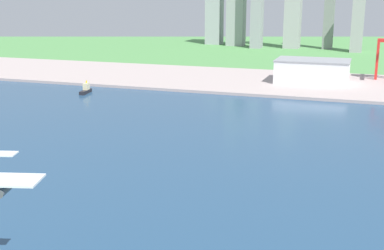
{
  "coord_description": "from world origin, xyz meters",
  "views": [
    {
      "loc": [
        88.43,
        24.33,
        79.62
      ],
      "look_at": [
        19.93,
        224.98,
        25.21
      ],
      "focal_mm": 47.52,
      "sensor_mm": 36.0,
      "label": 1
    }
  ],
  "objects": [
    {
      "name": "ground_plane",
      "position": [
        0.0,
        300.0,
        0.0
      ],
      "size": [
        2400.0,
        2400.0,
        0.0
      ],
      "primitive_type": "plane",
      "color": "#508D4B"
    },
    {
      "name": "water_bay",
      "position": [
        0.0,
        240.0,
        0.07
      ],
      "size": [
        840.0,
        360.0,
        0.15
      ],
      "primitive_type": "cube",
      "color": "navy",
      "rests_on": "ground"
    },
    {
      "name": "industrial_pier",
      "position": [
        0.0,
        490.0,
        1.25
      ],
      "size": [
        840.0,
        140.0,
        2.5
      ],
      "primitive_type": "cube",
      "color": "#AC9B97",
      "rests_on": "ground"
    },
    {
      "name": "tugboat_small",
      "position": [
        -129.98,
        390.06,
        3.08
      ],
      "size": [
        7.08,
        18.3,
        10.33
      ],
      "color": "black",
      "rests_on": "water_bay"
    },
    {
      "name": "warehouse_main",
      "position": [
        44.03,
        491.89,
        12.94
      ],
      "size": [
        64.97,
        42.08,
        20.84
      ],
      "color": "white",
      "rests_on": "industrial_pier"
    },
    {
      "name": "distant_skyline",
      "position": [
        -60.9,
        824.22,
        66.84
      ],
      "size": [
        248.16,
        76.16,
        159.07
      ],
      "color": "#9DA1A6",
      "rests_on": "ground"
    }
  ]
}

